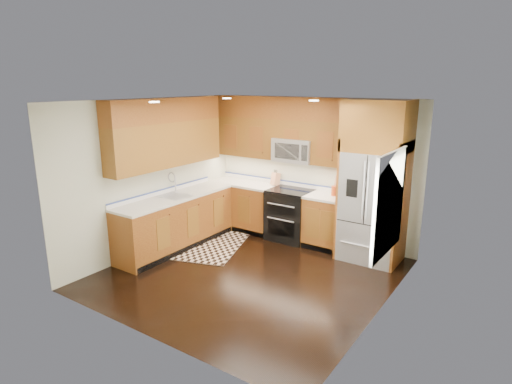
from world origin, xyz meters
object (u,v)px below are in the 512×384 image
Objects in this scene: range at (290,215)px; knife_block at (276,179)px; utensil_crock at (335,189)px; rug at (213,246)px; refrigerator at (374,182)px.

range is 3.14× the size of knife_block.
utensil_crock reaches higher than range.
knife_block is 0.84× the size of utensil_crock.
range is 2.63× the size of utensil_crock.
knife_block is at bearing 155.49° from range.
rug is 1.73m from knife_block.
range reaches higher than rug.
refrigerator is at bearing -1.40° from range.
refrigerator reaches higher than utensil_crock.
knife_block is at bearing 176.09° from utensil_crock.
refrigerator is 8.65× the size of knife_block.
utensil_crock reaches higher than knife_block.
refrigerator reaches higher than knife_block.
knife_block is at bearing 173.16° from refrigerator.
range is 0.60× the size of rug.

